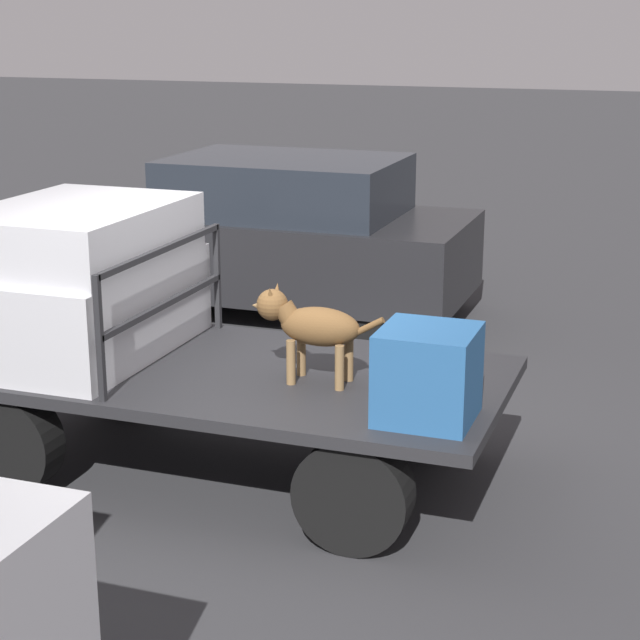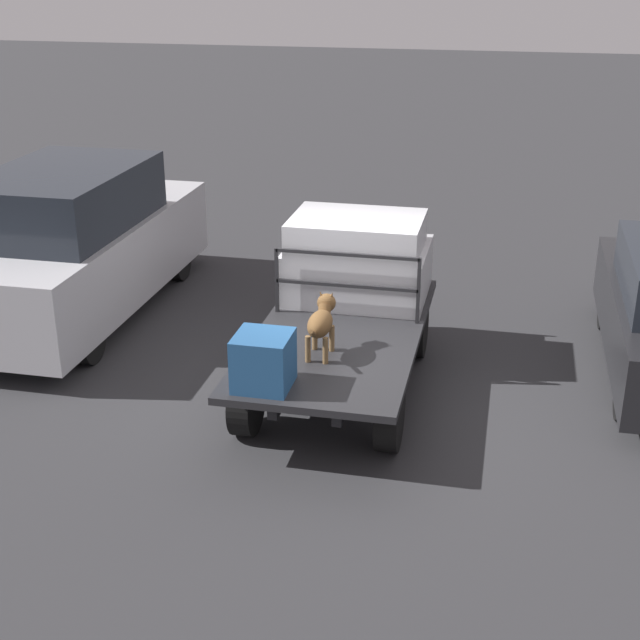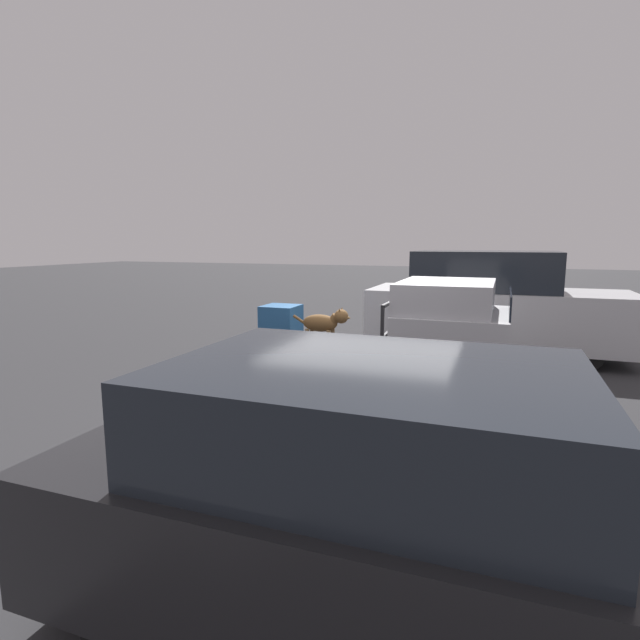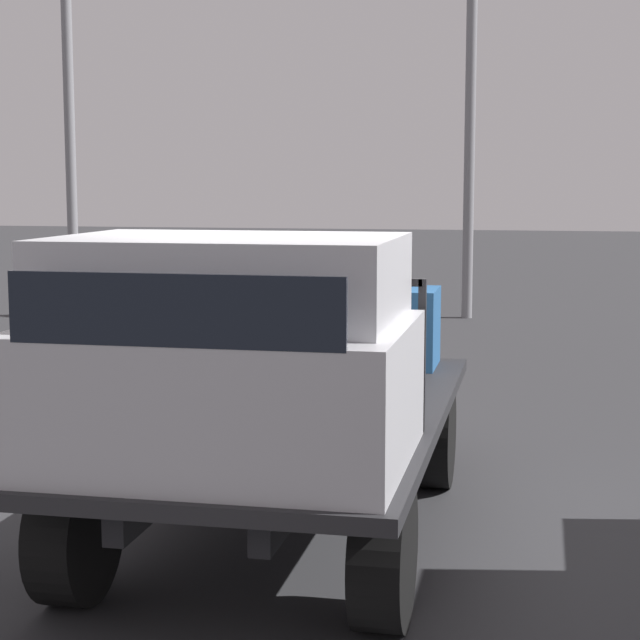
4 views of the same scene
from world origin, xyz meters
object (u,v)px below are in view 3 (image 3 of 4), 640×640
at_px(dog, 325,323).
at_px(parked_sedan, 398,502).
at_px(cargo_crate, 281,323).
at_px(parked_pickup_far, 493,305).
at_px(flatbed_truck, 367,367).

distance_m(dog, parked_sedan, 4.54).
relative_size(cargo_crate, parked_sedan, 0.13).
bearing_deg(cargo_crate, parked_pickup_far, 49.00).
xyz_separation_m(parked_sedan, parked_pickup_far, (0.33, 8.12, 0.21)).
xyz_separation_m(flatbed_truck, dog, (-0.66, 0.07, 0.59)).
bearing_deg(parked_sedan, flatbed_truck, 105.98).
bearing_deg(dog, parked_sedan, -76.64).
bearing_deg(parked_sedan, cargo_crate, 120.63).
height_order(cargo_crate, parked_pickup_far, parked_pickup_far).
distance_m(cargo_crate, parked_pickup_far, 4.80).
distance_m(flatbed_truck, parked_pickup_far, 4.41).
distance_m(dog, parked_pickup_far, 4.61).
bearing_deg(parked_sedan, dog, 113.68).
bearing_deg(parked_pickup_far, flatbed_truck, -110.80).
relative_size(flatbed_truck, parked_pickup_far, 0.76).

